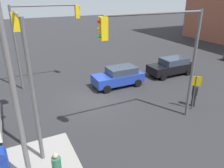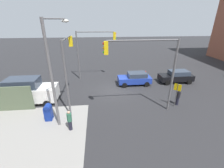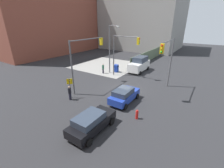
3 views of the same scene
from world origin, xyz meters
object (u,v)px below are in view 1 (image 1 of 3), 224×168
(fire_hydrant, at_px, (126,68))
(pedestrian_waiting, at_px, (194,95))
(traffic_signal_ne_corner, at_px, (24,57))
(traffic_signal_nw_corner, at_px, (163,47))
(street_lamp_corner, at_px, (15,73))
(sedan_black, at_px, (171,66))
(traffic_signal_se_corner, at_px, (42,30))
(mailbox_blue, at_px, (1,163))
(coupe_blue, at_px, (119,76))

(fire_hydrant, relative_size, pedestrian_waiting, 0.56)
(traffic_signal_ne_corner, xyz_separation_m, fire_hydrant, (-9.50, -7.01, -4.09))
(traffic_signal_nw_corner, distance_m, street_lamp_corner, 7.26)
(traffic_signal_ne_corner, relative_size, sedan_black, 1.48)
(traffic_signal_nw_corner, bearing_deg, traffic_signal_se_corner, -62.80)
(traffic_signal_se_corner, xyz_separation_m, fire_hydrant, (-7.48, 0.30, -4.14))
(street_lamp_corner, bearing_deg, traffic_signal_nw_corner, -172.38)
(mailbox_blue, xyz_separation_m, pedestrian_waiting, (-12.00, -1.20, 0.11))
(traffic_signal_nw_corner, bearing_deg, fire_hydrant, -108.16)
(mailbox_blue, bearing_deg, pedestrian_waiting, -174.29)
(traffic_signal_nw_corner, height_order, mailbox_blue, traffic_signal_nw_corner)
(traffic_signal_nw_corner, relative_size, traffic_signal_ne_corner, 1.00)
(street_lamp_corner, relative_size, pedestrian_waiting, 4.76)
(traffic_signal_ne_corner, distance_m, pedestrian_waiting, 10.99)
(mailbox_blue, xyz_separation_m, sedan_black, (-14.77, -6.84, 0.08))
(traffic_signal_se_corner, height_order, mailbox_blue, traffic_signal_se_corner)
(fire_hydrant, xyz_separation_m, pedestrian_waiting, (-0.80, 8.00, 0.39))
(mailbox_blue, height_order, coupe_blue, coupe_blue)
(street_lamp_corner, bearing_deg, traffic_signal_ne_corner, -101.69)
(traffic_signal_se_corner, distance_m, street_lamp_corner, 10.29)
(fire_hydrant, bearing_deg, traffic_signal_ne_corner, 36.43)
(fire_hydrant, bearing_deg, traffic_signal_nw_corner, 71.84)
(traffic_signal_se_corner, height_order, traffic_signal_ne_corner, same)
(street_lamp_corner, distance_m, fire_hydrant, 14.56)
(traffic_signal_ne_corner, height_order, street_lamp_corner, street_lamp_corner)
(traffic_signal_nw_corner, bearing_deg, pedestrian_waiting, -169.16)
(mailbox_blue, bearing_deg, coupe_blue, -143.67)
(fire_hydrant, height_order, sedan_black, sedan_black)
(fire_hydrant, bearing_deg, street_lamp_corner, 43.88)
(fire_hydrant, relative_size, coupe_blue, 0.22)
(street_lamp_corner, bearing_deg, fire_hydrant, -136.12)
(street_lamp_corner, distance_m, pedestrian_waiting, 11.62)
(traffic_signal_se_corner, xyz_separation_m, street_lamp_corner, (2.57, 9.96, 0.08))
(fire_hydrant, bearing_deg, traffic_signal_se_corner, -2.30)
(traffic_signal_ne_corner, bearing_deg, street_lamp_corner, 78.31)
(sedan_black, bearing_deg, traffic_signal_nw_corner, 44.64)
(coupe_blue, bearing_deg, street_lamp_corner, 42.03)
(traffic_signal_nw_corner, relative_size, street_lamp_corner, 0.81)
(traffic_signal_ne_corner, xyz_separation_m, coupe_blue, (-7.34, -4.46, -3.73))
(fire_hydrant, height_order, pedestrian_waiting, pedestrian_waiting)
(street_lamp_corner, relative_size, fire_hydrant, 8.51)
(traffic_signal_nw_corner, xyz_separation_m, traffic_signal_se_corner, (4.62, -9.00, -0.05))
(street_lamp_corner, relative_size, mailbox_blue, 5.59)
(street_lamp_corner, relative_size, coupe_blue, 1.91)
(coupe_blue, bearing_deg, pedestrian_waiting, 118.52)
(traffic_signal_nw_corner, height_order, traffic_signal_se_corner, same)
(fire_hydrant, bearing_deg, sedan_black, 146.52)
(fire_hydrant, xyz_separation_m, coupe_blue, (2.16, 2.55, 0.36))
(coupe_blue, relative_size, pedestrian_waiting, 2.49)
(traffic_signal_nw_corner, bearing_deg, mailbox_blue, 3.43)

